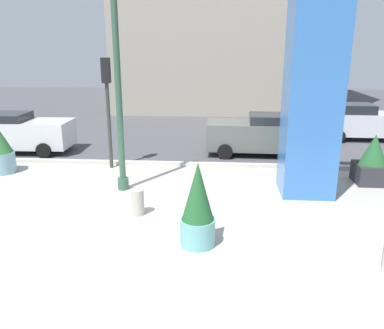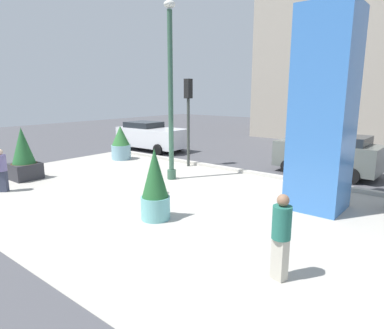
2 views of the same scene
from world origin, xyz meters
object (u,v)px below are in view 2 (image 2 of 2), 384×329
(lamp_post, at_px, (171,97))
(traffic_light_corner, at_px, (188,108))
(car_far_lane, at_px, (328,154))
(potted_plant_curbside, at_px, (155,186))
(potted_plant_near_left, at_px, (24,156))
(car_intersection, at_px, (151,136))
(art_pillar_blue, at_px, (323,112))
(pedestrian_by_curb, at_px, (2,168))
(pedestrian_crossing, at_px, (281,233))
(concrete_bollard, at_px, (152,184))
(potted_plant_by_pillar, at_px, (121,143))

(lamp_post, bearing_deg, traffic_light_corner, 113.85)
(traffic_light_corner, relative_size, car_far_lane, 0.96)
(potted_plant_curbside, distance_m, traffic_light_corner, 7.35)
(potted_plant_near_left, relative_size, potted_plant_curbside, 1.06)
(potted_plant_curbside, bearing_deg, car_intersection, 136.19)
(potted_plant_near_left, distance_m, car_intersection, 8.37)
(lamp_post, height_order, traffic_light_corner, lamp_post)
(art_pillar_blue, xyz_separation_m, pedestrian_by_curb, (-9.45, -5.38, -2.10))
(lamp_post, relative_size, car_intersection, 1.53)
(potted_plant_curbside, height_order, pedestrian_crossing, potted_plant_curbside)
(traffic_light_corner, xyz_separation_m, pedestrian_by_curb, (-2.46, -7.58, -1.96))
(potted_plant_curbside, relative_size, car_far_lane, 0.47)
(art_pillar_blue, bearing_deg, potted_plant_near_left, -159.50)
(concrete_bollard, distance_m, pedestrian_crossing, 6.39)
(potted_plant_near_left, bearing_deg, lamp_post, 38.60)
(car_far_lane, relative_size, car_intersection, 0.96)
(potted_plant_by_pillar, xyz_separation_m, car_far_lane, (9.79, 3.41, 0.04))
(potted_plant_by_pillar, distance_m, pedestrian_crossing, 13.18)
(potted_plant_curbside, bearing_deg, traffic_light_corner, 121.84)
(potted_plant_by_pillar, xyz_separation_m, car_intersection, (-0.81, 3.04, 0.03))
(car_intersection, bearing_deg, pedestrian_crossing, -35.31)
(lamp_post, relative_size, potted_plant_by_pillar, 3.82)
(concrete_bollard, height_order, car_intersection, car_intersection)
(traffic_light_corner, bearing_deg, art_pillar_blue, -17.48)
(traffic_light_corner, height_order, pedestrian_by_curb, traffic_light_corner)
(lamp_post, height_order, potted_plant_by_pillar, lamp_post)
(potted_plant_by_pillar, distance_m, traffic_light_corner, 4.49)
(potted_plant_curbside, distance_m, car_far_lane, 8.77)
(art_pillar_blue, height_order, potted_plant_by_pillar, art_pillar_blue)
(lamp_post, distance_m, traffic_light_corner, 2.67)
(art_pillar_blue, bearing_deg, pedestrian_by_curb, -150.36)
(potted_plant_near_left, height_order, pedestrian_crossing, potted_plant_near_left)
(lamp_post, height_order, concrete_bollard, lamp_post)
(traffic_light_corner, distance_m, car_far_lane, 6.64)
(concrete_bollard, bearing_deg, potted_plant_by_pillar, 149.55)
(potted_plant_by_pillar, bearing_deg, car_intersection, 104.93)
(potted_plant_curbside, bearing_deg, car_far_lane, 76.13)
(concrete_bollard, bearing_deg, lamp_post, 114.44)
(car_intersection, xyz_separation_m, pedestrian_by_curb, (2.28, -9.69, -0.03))
(potted_plant_by_pillar, height_order, concrete_bollard, potted_plant_by_pillar)
(lamp_post, height_order, car_far_lane, lamp_post)
(potted_plant_by_pillar, height_order, pedestrian_crossing, potted_plant_by_pillar)
(potted_plant_near_left, bearing_deg, potted_plant_by_pillar, 92.36)
(potted_plant_curbside, bearing_deg, lamp_post, 126.44)
(lamp_post, relative_size, car_far_lane, 1.60)
(car_intersection, relative_size, pedestrian_by_curb, 2.87)
(car_intersection, bearing_deg, traffic_light_corner, -23.98)
(potted_plant_by_pillar, height_order, car_far_lane, potted_plant_by_pillar)
(potted_plant_by_pillar, xyz_separation_m, pedestrian_by_curb, (1.47, -6.64, 0.00))
(art_pillar_blue, xyz_separation_m, potted_plant_curbside, (-3.24, -3.84, -2.00))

